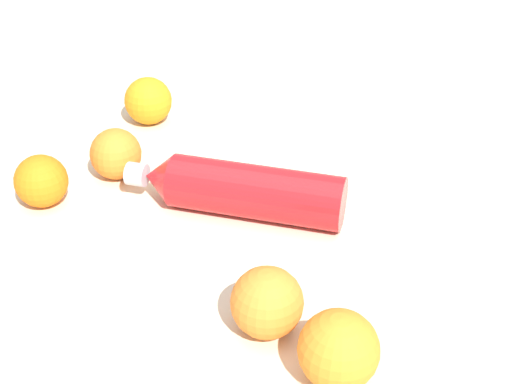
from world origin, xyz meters
TOP-DOWN VIEW (x-y plane):
  - ground_plane at (0.00, 0.00)m, footprint 2.40×2.40m
  - water_bottle at (0.07, 0.05)m, footprint 0.30×0.08m
  - orange_0 at (-0.03, 0.25)m, footprint 0.08×0.08m
  - orange_1 at (0.33, 0.11)m, footprint 0.07×0.07m
  - orange_2 at (0.30, -0.16)m, footprint 0.08×0.08m
  - orange_3 at (0.27, 0.01)m, footprint 0.07×0.07m
  - orange_4 at (-0.11, 0.29)m, footprint 0.08×0.08m

SIDE VIEW (x-z plane):
  - ground_plane at x=0.00m, z-range 0.00..0.00m
  - orange_1 at x=0.33m, z-range 0.00..0.07m
  - water_bottle at x=0.07m, z-range 0.00..0.07m
  - orange_3 at x=0.27m, z-range 0.00..0.07m
  - orange_2 at x=0.30m, z-range 0.00..0.08m
  - orange_0 at x=-0.03m, z-range 0.00..0.08m
  - orange_4 at x=-0.11m, z-range 0.00..0.08m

